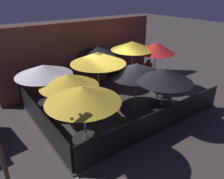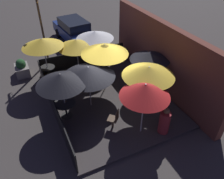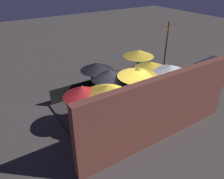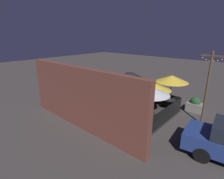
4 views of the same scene
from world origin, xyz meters
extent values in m
plane|color=#423D3A|center=(0.00, 0.00, 0.00)|extent=(60.00, 60.00, 0.00)
cube|color=#383333|center=(0.00, 0.00, 0.06)|extent=(7.00, 5.40, 0.12)
cube|color=brown|center=(0.00, 2.93, 1.71)|extent=(8.60, 0.36, 3.42)
cube|color=black|center=(0.00, -2.65, 0.59)|extent=(6.80, 0.05, 0.95)
cube|color=black|center=(-3.46, 0.00, 0.59)|extent=(0.05, 5.20, 0.95)
cylinder|color=#B2B2B7|center=(-2.89, 0.55, 1.24)|extent=(0.05, 0.05, 2.24)
cone|color=silver|center=(-2.89, 0.55, 2.17)|extent=(2.08, 2.08, 0.39)
cylinder|color=#B2B2B7|center=(0.46, -2.22, 1.23)|extent=(0.05, 0.05, 2.21)
cone|color=black|center=(0.46, -2.22, 2.09)|extent=(2.03, 2.03, 0.48)
cylinder|color=#B2B2B7|center=(-2.83, -2.28, 1.31)|extent=(0.05, 0.05, 2.39)
cone|color=gold|center=(-2.83, -2.28, 2.29)|extent=(2.08, 2.08, 0.43)
cylinder|color=#B2B2B7|center=(-0.76, 0.21, 1.35)|extent=(0.05, 0.05, 2.46)
cone|color=gold|center=(-0.76, 0.21, 2.34)|extent=(2.26, 2.26, 0.46)
cylinder|color=#B2B2B7|center=(0.33, 2.03, 1.21)|extent=(0.05, 0.05, 2.18)
cone|color=black|center=(0.33, 2.03, 2.10)|extent=(1.89, 1.89, 0.39)
cylinder|color=#B2B2B7|center=(-2.48, -0.66, 1.20)|extent=(0.05, 0.05, 2.16)
cone|color=gold|center=(-2.48, -0.66, 2.07)|extent=(2.01, 2.01, 0.41)
cylinder|color=#B2B2B7|center=(1.74, 1.02, 1.33)|extent=(0.05, 0.05, 2.41)
cone|color=gold|center=(1.74, 1.02, 2.33)|extent=(2.13, 2.13, 0.41)
cylinder|color=#B2B2B7|center=(0.24, -0.98, 1.17)|extent=(0.05, 0.05, 2.10)
cone|color=black|center=(0.24, -0.98, 1.99)|extent=(2.30, 2.30, 0.46)
cylinder|color=#B2B2B7|center=(2.65, 0.30, 1.31)|extent=(0.05, 0.05, 2.39)
cone|color=red|center=(2.65, 0.30, 2.24)|extent=(1.88, 1.88, 0.53)
cylinder|color=black|center=(-2.89, 0.55, 0.13)|extent=(0.42, 0.42, 0.02)
cylinder|color=black|center=(-2.89, 0.55, 0.48)|extent=(0.08, 0.08, 0.72)
cylinder|color=black|center=(-2.89, 0.55, 0.86)|extent=(0.76, 0.76, 0.04)
cylinder|color=black|center=(0.46, -2.22, 0.13)|extent=(0.51, 0.51, 0.02)
cylinder|color=black|center=(0.46, -2.22, 0.48)|extent=(0.08, 0.08, 0.72)
cylinder|color=black|center=(0.46, -2.22, 0.86)|extent=(0.92, 0.92, 0.04)
cylinder|color=black|center=(-2.83, -2.28, 0.13)|extent=(0.43, 0.43, 0.02)
cylinder|color=black|center=(-2.83, -2.28, 0.48)|extent=(0.08, 0.08, 0.71)
cylinder|color=black|center=(-2.83, -2.28, 0.85)|extent=(0.78, 0.78, 0.04)
cube|color=#4C3828|center=(-1.64, 0.47, 0.36)|extent=(0.08, 0.08, 0.48)
cube|color=#4C3828|center=(-1.64, 0.47, 0.62)|extent=(0.42, 0.42, 0.04)
cube|color=#4C3828|center=(-1.46, 0.46, 0.86)|extent=(0.05, 0.40, 0.44)
cube|color=#4C3828|center=(1.95, -0.65, 0.35)|extent=(0.11, 0.11, 0.45)
cube|color=#4C3828|center=(1.95, -0.65, 0.59)|extent=(0.57, 0.57, 0.04)
cube|color=#4C3828|center=(2.08, -0.52, 0.83)|extent=(0.31, 0.30, 0.44)
cylinder|color=maroon|center=(3.04, 1.12, 0.63)|extent=(0.55, 0.55, 1.01)
sphere|color=brown|center=(3.04, 1.12, 1.25)|extent=(0.25, 0.25, 0.25)
cube|color=gray|center=(-4.10, -3.54, 0.29)|extent=(1.04, 0.73, 0.57)
ellipsoid|color=#235128|center=(-4.10, -3.54, 0.69)|extent=(0.67, 0.54, 0.61)
cylinder|color=brown|center=(-5.00, -1.90, 2.10)|extent=(0.12, 0.12, 4.19)
cube|color=brown|center=(-5.00, -1.90, 3.94)|extent=(1.10, 0.08, 0.08)
sphere|color=#F4B260|center=(-5.46, -1.90, 3.79)|extent=(0.07, 0.07, 0.07)
sphere|color=#F4B260|center=(-5.28, -1.90, 3.71)|extent=(0.07, 0.07, 0.07)
sphere|color=#F4B260|center=(-5.09, -1.90, 3.67)|extent=(0.07, 0.07, 0.07)
sphere|color=#F4B260|center=(-4.91, -1.90, 3.67)|extent=(0.07, 0.07, 0.07)
sphere|color=#F4B260|center=(-4.73, -1.90, 3.71)|extent=(0.07, 0.07, 0.07)
sphere|color=#F4B260|center=(-4.54, -1.90, 3.79)|extent=(0.07, 0.07, 0.07)
cylinder|color=black|center=(-5.96, 1.54, 0.32)|extent=(0.66, 0.25, 0.64)
cylinder|color=black|center=(-5.78, -0.07, 0.32)|extent=(0.66, 0.25, 0.64)
camera|label=1|loc=(-5.25, -6.96, 4.84)|focal=35.00mm
camera|label=2|loc=(7.77, -3.40, 6.92)|focal=35.00mm
camera|label=3|loc=(6.30, 8.56, 7.28)|focal=35.00mm
camera|label=4|loc=(-7.19, 8.39, 4.99)|focal=28.00mm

